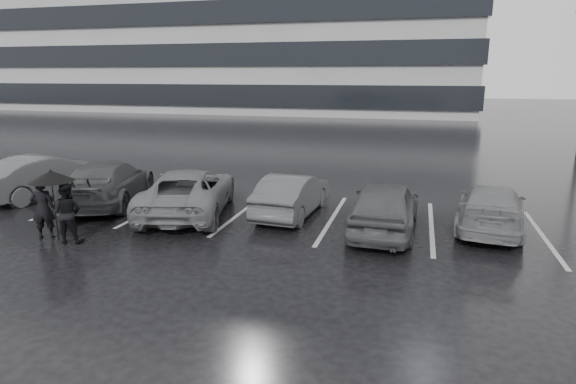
# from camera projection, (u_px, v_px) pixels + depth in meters

# --- Properties ---
(ground) EXTENTS (160.00, 160.00, 0.00)m
(ground) POSITION_uv_depth(u_px,v_px,m) (290.00, 245.00, 11.89)
(ground) COLOR black
(ground) RESTS_ON ground
(car_main) EXTENTS (1.79, 4.18, 1.41)m
(car_main) POSITION_uv_depth(u_px,v_px,m) (385.00, 206.00, 12.77)
(car_main) COLOR black
(car_main) RESTS_ON ground
(car_west_a) EXTENTS (1.57, 3.89, 1.26)m
(car_west_a) POSITION_uv_depth(u_px,v_px,m) (292.00, 194.00, 14.35)
(car_west_a) COLOR #29292B
(car_west_a) RESTS_ON ground
(car_west_b) EXTENTS (3.38, 5.32, 1.37)m
(car_west_b) POSITION_uv_depth(u_px,v_px,m) (189.00, 192.00, 14.45)
(car_west_b) COLOR #4D4D4F
(car_west_b) RESTS_ON ground
(car_west_c) EXTENTS (3.29, 5.22, 1.41)m
(car_west_c) POSITION_uv_depth(u_px,v_px,m) (108.00, 182.00, 15.57)
(car_west_c) COLOR black
(car_west_c) RESTS_ON ground
(car_west_d) EXTENTS (2.84, 4.65, 1.45)m
(car_west_d) POSITION_uv_depth(u_px,v_px,m) (48.00, 176.00, 16.51)
(car_west_d) COLOR #29292B
(car_west_d) RESTS_ON ground
(car_east) EXTENTS (2.26, 4.36, 1.21)m
(car_east) POSITION_uv_depth(u_px,v_px,m) (491.00, 207.00, 13.03)
(car_east) COLOR #4D4D4F
(car_east) RESTS_ON ground
(pedestrian_left) EXTENTS (0.68, 0.59, 1.57)m
(pedestrian_left) POSITION_uv_depth(u_px,v_px,m) (43.00, 209.00, 12.25)
(pedestrian_left) COLOR black
(pedestrian_left) RESTS_ON ground
(pedestrian_right) EXTENTS (0.87, 0.74, 1.54)m
(pedestrian_right) POSITION_uv_depth(u_px,v_px,m) (67.00, 213.00, 11.95)
(pedestrian_right) COLOR black
(pedestrian_right) RESTS_ON ground
(umbrella) EXTENTS (1.08, 1.08, 1.83)m
(umbrella) POSITION_uv_depth(u_px,v_px,m) (51.00, 176.00, 11.87)
(umbrella) COLOR black
(umbrella) RESTS_ON ground
(stall_stripes) EXTENTS (19.72, 5.00, 0.00)m
(stall_stripes) POSITION_uv_depth(u_px,v_px,m) (286.00, 215.00, 14.44)
(stall_stripes) COLOR #A3A2A5
(stall_stripes) RESTS_ON ground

